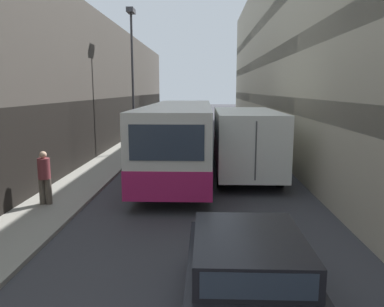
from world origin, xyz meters
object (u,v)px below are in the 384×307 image
bus (180,137)px  panel_van (188,123)px  car_hatchback (249,279)px  box_truck (243,137)px  street_lamp (132,56)px  pedestrian (44,176)px

bus → panel_van: 11.45m
car_hatchback → box_truck: size_ratio=0.47×
bus → street_lamp: bearing=122.1°
panel_van → pedestrian: (-3.52, -16.37, -0.14)m
car_hatchback → street_lamp: (-4.54, 14.85, 4.55)m
bus → panel_van: (-0.21, 11.44, -0.43)m
bus → pedestrian: (-3.73, -4.93, -0.57)m
car_hatchback → box_truck: box_truck is taller
box_truck → pedestrian: size_ratio=5.15×
box_truck → panel_van: (-2.89, 11.04, -0.39)m
pedestrian → street_lamp: bearing=84.5°
car_hatchback → street_lamp: 16.18m
car_hatchback → pedestrian: (-5.44, 5.41, 0.28)m
car_hatchback → pedestrian: bearing=135.1°
car_hatchback → bus: bus is taller
box_truck → pedestrian: bearing=-140.3°
box_truck → street_lamp: 7.82m
street_lamp → pedestrian: bearing=-95.5°
bus → pedestrian: 6.21m
pedestrian → street_lamp: size_ratio=0.21×
pedestrian → street_lamp: (0.90, 9.43, 4.28)m
street_lamp → bus: bearing=-57.9°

